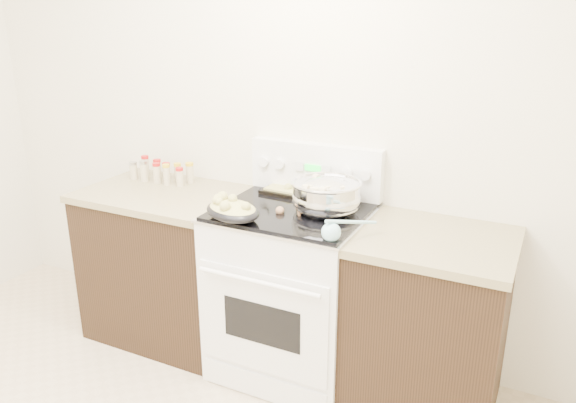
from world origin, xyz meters
The scene contains 9 objects.
counter_left centered at (-0.48, 1.43, 0.46)m, with size 0.93×0.67×0.92m.
counter_right centered at (1.08, 1.43, 0.46)m, with size 0.73×0.67×0.92m.
kitchen_range centered at (0.35, 1.42, 0.49)m, with size 0.78×0.73×1.22m.
mixing_bowl centered at (0.52, 1.46, 1.03)m, with size 0.45×0.45×0.21m.
roasting_pan centered at (0.15, 1.16, 0.99)m, with size 0.38×0.33×0.11m.
baking_sheet centered at (0.30, 1.70, 0.96)m, with size 0.45×0.33×0.06m.
wooden_spoon centered at (0.34, 1.37, 0.95)m, with size 0.14×0.22×0.04m.
blue_ladle centered at (0.68, 1.15, 0.98)m, with size 0.19×0.26×0.11m.
spice_jars centered at (-0.62, 1.58, 0.98)m, with size 0.40×0.15×0.13m.
Camera 1 is at (1.52, -1.01, 1.92)m, focal length 35.00 mm.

